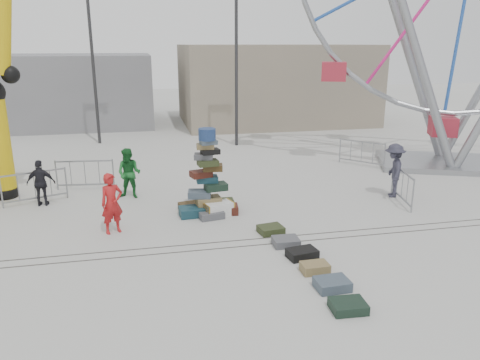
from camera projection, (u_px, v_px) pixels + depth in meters
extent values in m
plane|color=#9E9E99|center=(224.00, 259.00, 11.53)|extent=(90.00, 90.00, 0.00)
cube|color=#47443F|center=(220.00, 248.00, 12.09)|extent=(40.00, 0.04, 0.01)
cube|color=#47443F|center=(218.00, 242.00, 12.47)|extent=(40.00, 0.04, 0.01)
cube|color=gray|center=(274.00, 84.00, 31.00)|extent=(12.00, 8.00, 5.00)
cube|color=gray|center=(73.00, 90.00, 30.34)|extent=(10.00, 8.00, 4.40)
cylinder|color=#2D2D30|center=(236.00, 66.00, 23.20)|extent=(0.16, 0.16, 8.00)
cylinder|color=#2D2D30|center=(93.00, 66.00, 23.67)|extent=(0.16, 0.16, 8.00)
cube|color=#183D4A|center=(194.00, 211.00, 14.35)|extent=(0.91, 0.66, 0.28)
cube|color=#4A1C13|center=(225.00, 209.00, 14.57)|extent=(0.88, 0.66, 0.26)
cube|color=#453116|center=(191.00, 206.00, 14.87)|extent=(0.86, 0.68, 0.24)
cube|color=#313B1D|center=(222.00, 204.00, 15.07)|extent=(0.81, 0.58, 0.26)
cube|color=#56585E|center=(211.00, 215.00, 14.16)|extent=(0.81, 0.62, 0.22)
cube|color=black|center=(206.00, 203.00, 15.17)|extent=(0.76, 0.55, 0.24)
cube|color=olive|center=(208.00, 201.00, 14.54)|extent=(0.81, 0.60, 0.24)
cube|color=#455463|center=(199.00, 194.00, 14.44)|extent=(0.77, 0.59, 0.22)
cube|color=black|center=(216.00, 187.00, 14.44)|extent=(0.73, 0.54, 0.22)
cube|color=#183D4A|center=(207.00, 179.00, 14.51)|extent=(0.67, 0.46, 0.20)
cube|color=#4A1C13|center=(201.00, 174.00, 14.36)|extent=(0.72, 0.58, 0.20)
cube|color=#453116|center=(213.00, 167.00, 14.33)|extent=(0.65, 0.49, 0.20)
cube|color=#313B1D|center=(208.00, 163.00, 14.14)|extent=(0.65, 0.48, 0.17)
cube|color=#56585E|center=(204.00, 156.00, 14.20)|extent=(0.63, 0.49, 0.17)
cube|color=black|center=(210.00, 151.00, 14.12)|extent=(0.59, 0.45, 0.15)
cube|color=olive|center=(205.00, 146.00, 14.09)|extent=(0.54, 0.38, 0.15)
cube|color=#455463|center=(208.00, 142.00, 13.99)|extent=(0.55, 0.41, 0.13)
cylinder|color=navy|center=(207.00, 134.00, 13.95)|extent=(0.52, 0.52, 0.35)
sphere|color=black|center=(6.00, 193.00, 16.07)|extent=(0.85, 0.85, 0.85)
cylinder|color=#DAB40B|center=(1.00, 35.00, 14.72)|extent=(0.92, 0.58, 2.51)
sphere|color=black|center=(11.00, 75.00, 15.09)|extent=(0.58, 0.58, 0.58)
cube|color=gray|center=(447.00, 163.00, 20.25)|extent=(6.51, 5.24, 0.23)
cylinder|color=gray|center=(419.00, 58.00, 18.33)|extent=(3.78, 1.77, 9.17)
cylinder|color=gray|center=(410.00, 57.00, 20.26)|extent=(3.78, 1.77, 9.17)
cube|color=#A12232|center=(452.00, 127.00, 19.80)|extent=(1.32, 1.32, 0.79)
cube|color=silver|center=(219.00, 209.00, 14.36)|extent=(0.99, 0.74, 0.41)
cube|color=#313B1D|center=(271.00, 229.00, 13.07)|extent=(0.75, 0.65, 0.20)
cube|color=#56585E|center=(286.00, 242.00, 12.27)|extent=(0.69, 0.57, 0.20)
cube|color=black|center=(302.00, 254.00, 11.56)|extent=(0.80, 0.60, 0.22)
cube|color=olive|center=(315.00, 268.00, 10.83)|extent=(0.65, 0.45, 0.22)
cube|color=#455463|center=(332.00, 284.00, 10.09)|extent=(0.74, 0.58, 0.22)
cube|color=black|center=(348.00, 306.00, 9.27)|extent=(0.72, 0.58, 0.20)
imported|color=#AD181A|center=(112.00, 203.00, 12.89)|extent=(0.74, 0.63, 1.71)
imported|color=#186025|center=(129.00, 173.00, 15.85)|extent=(1.02, 0.91, 1.72)
imported|color=black|center=(41.00, 183.00, 15.10)|extent=(0.92, 0.44, 1.52)
imported|color=#2A2A38|center=(394.00, 170.00, 15.97)|extent=(1.09, 1.37, 1.85)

